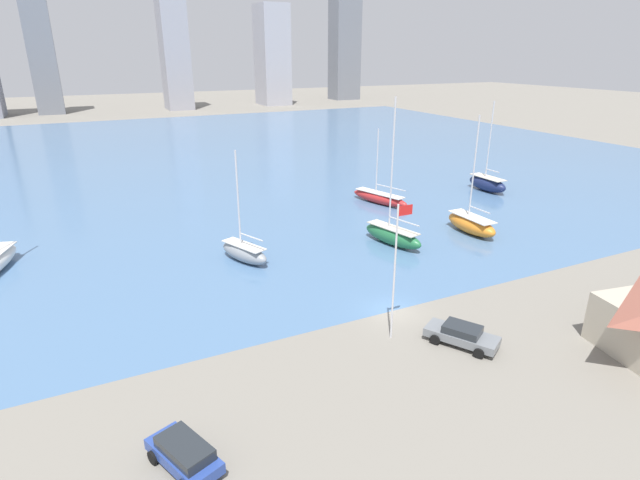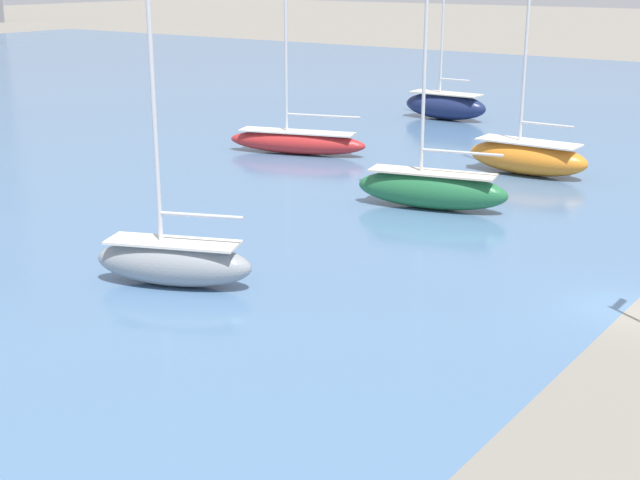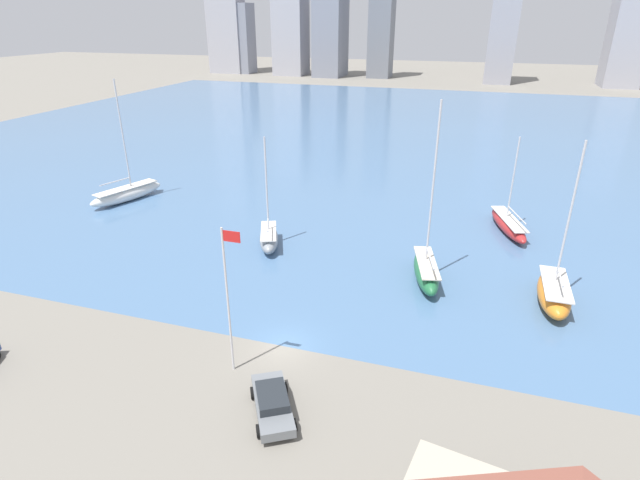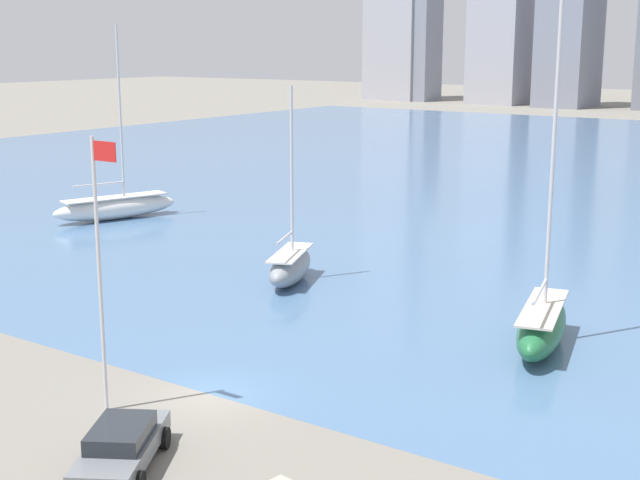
{
  "view_description": "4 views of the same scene",
  "coord_description": "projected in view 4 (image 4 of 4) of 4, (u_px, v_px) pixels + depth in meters",
  "views": [
    {
      "loc": [
        -20.94,
        -29.76,
        19.74
      ],
      "look_at": [
        -1.39,
        10.53,
        2.85
      ],
      "focal_mm": 28.0,
      "sensor_mm": 36.0,
      "label": 1
    },
    {
      "loc": [
        -30.9,
        -8.45,
        11.88
      ],
      "look_at": [
        -5.22,
        9.9,
        2.2
      ],
      "focal_mm": 50.0,
      "sensor_mm": 36.0,
      "label": 2
    },
    {
      "loc": [
        11.25,
        -27.15,
        21.55
      ],
      "look_at": [
        -1.4,
        12.89,
        2.59
      ],
      "focal_mm": 28.0,
      "sensor_mm": 36.0,
      "label": 3
    },
    {
      "loc": [
        22.1,
        -24.37,
        13.42
      ],
      "look_at": [
        -5.18,
        14.74,
        2.89
      ],
      "focal_mm": 50.0,
      "sensor_mm": 36.0,
      "label": 4
    }
  ],
  "objects": [
    {
      "name": "flag_pole",
      "position": [
        100.0,
        265.0,
        32.12
      ],
      "size": [
        1.24,
        0.14,
        10.26
      ],
      "color": "silver",
      "rests_on": "ground_plane"
    },
    {
      "name": "sailboat_green",
      "position": [
        542.0,
        324.0,
        39.93
      ],
      "size": [
        3.75,
        8.09,
        15.65
      ],
      "rotation": [
        0.0,
        0.0,
        0.24
      ],
      "color": "#236B3D",
      "rests_on": "harbor_water"
    },
    {
      "name": "ground_plane",
      "position": [
        213.0,
        395.0,
        34.76
      ],
      "size": [
        500.0,
        500.0,
        0.0
      ],
      "primitive_type": "plane",
      "color": "gray"
    },
    {
      "name": "sailboat_white",
      "position": [
        116.0,
        206.0,
        69.51
      ],
      "size": [
        5.24,
        10.26,
        14.83
      ],
      "rotation": [
        0.0,
        0.0,
        -0.32
      ],
      "color": "white",
      "rests_on": "harbor_water"
    },
    {
      "name": "parked_sedan_gray",
      "position": [
        121.0,
        446.0,
        28.56
      ],
      "size": [
        4.27,
        5.39,
        1.52
      ],
      "rotation": [
        0.0,
        0.0,
        0.53
      ],
      "color": "slate",
      "rests_on": "ground_plane"
    },
    {
      "name": "sailboat_gray",
      "position": [
        290.0,
        265.0,
        50.95
      ],
      "size": [
        4.13,
        6.55,
        11.16
      ],
      "rotation": [
        0.0,
        0.0,
        0.39
      ],
      "color": "gray",
      "rests_on": "harbor_water"
    }
  ]
}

